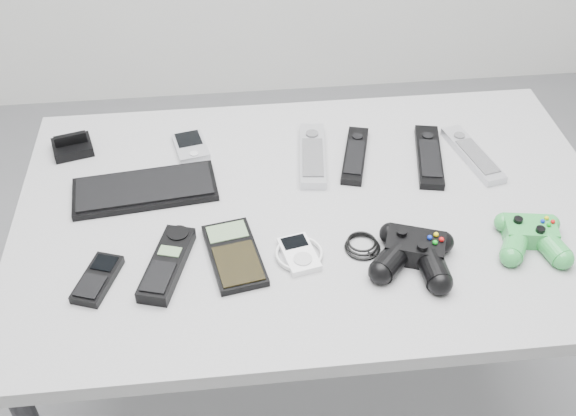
{
  "coord_description": "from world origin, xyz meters",
  "views": [
    {
      "loc": [
        -0.06,
        -0.97,
        1.67
      ],
      "look_at": [
        0.04,
        0.0,
        0.81
      ],
      "focal_mm": 42.0,
      "sensor_mm": 36.0,
      "label": 1
    }
  ],
  "objects": [
    {
      "name": "desk",
      "position": [
        0.1,
        0.02,
        0.72
      ],
      "size": [
        1.18,
        0.76,
        0.79
      ],
      "color": "gray",
      "rests_on": "floor"
    },
    {
      "name": "pda_keyboard",
      "position": [
        -0.24,
        0.1,
        0.8
      ],
      "size": [
        0.3,
        0.15,
        0.02
      ],
      "primitive_type": "cube",
      "rotation": [
        0.0,
        0.0,
        0.11
      ],
      "color": "black",
      "rests_on": "desk"
    },
    {
      "name": "controller_green",
      "position": [
        0.48,
        -0.13,
        0.81
      ],
      "size": [
        0.15,
        0.16,
        0.04
      ],
      "primitive_type": null,
      "rotation": [
        0.0,
        0.0,
        -0.17
      ],
      "color": "#268B37",
      "rests_on": "desk"
    },
    {
      "name": "remote_silver_b",
      "position": [
        0.46,
        0.14,
        0.8
      ],
      "size": [
        0.09,
        0.21,
        0.02
      ],
      "primitive_type": "cube",
      "rotation": [
        0.0,
        0.0,
        0.21
      ],
      "color": "#B3B4BA",
      "rests_on": "desk"
    },
    {
      "name": "calculator",
      "position": [
        -0.07,
        -0.1,
        0.8
      ],
      "size": [
        0.12,
        0.18,
        0.02
      ],
      "primitive_type": "cube",
      "rotation": [
        0.0,
        0.0,
        0.18
      ],
      "color": "black",
      "rests_on": "desk"
    },
    {
      "name": "cordless_handset",
      "position": [
        -0.19,
        -0.12,
        0.8
      ],
      "size": [
        0.1,
        0.18,
        0.03
      ],
      "primitive_type": "cube",
      "rotation": [
        0.0,
        0.0,
        -0.29
      ],
      "color": "black",
      "rests_on": "desk"
    },
    {
      "name": "remote_silver_a",
      "position": [
        0.11,
        0.18,
        0.8
      ],
      "size": [
        0.08,
        0.22,
        0.02
      ],
      "primitive_type": "cube",
      "rotation": [
        0.0,
        0.0,
        -0.12
      ],
      "color": "#B2B4BA",
      "rests_on": "desk"
    },
    {
      "name": "controller_black",
      "position": [
        0.25,
        -0.15,
        0.81
      ],
      "size": [
        0.29,
        0.23,
        0.05
      ],
      "primitive_type": null,
      "rotation": [
        0.0,
        0.0,
        -0.35
      ],
      "color": "black",
      "rests_on": "desk"
    },
    {
      "name": "pda",
      "position": [
        -0.15,
        0.24,
        0.8
      ],
      "size": [
        0.09,
        0.11,
        0.02
      ],
      "primitive_type": "cube",
      "rotation": [
        0.0,
        0.0,
        0.21
      ],
      "color": "#B2B4BA",
      "rests_on": "desk"
    },
    {
      "name": "dock_bracket",
      "position": [
        -0.4,
        0.26,
        0.81
      ],
      "size": [
        0.1,
        0.09,
        0.04
      ],
      "primitive_type": "cube",
      "rotation": [
        0.0,
        0.0,
        0.26
      ],
      "color": "black",
      "rests_on": "desk"
    },
    {
      "name": "remote_black_a",
      "position": [
        0.21,
        0.17,
        0.8
      ],
      "size": [
        0.09,
        0.2,
        0.02
      ],
      "primitive_type": "cube",
      "rotation": [
        0.0,
        0.0,
        -0.27
      ],
      "color": "black",
      "rests_on": "desk"
    },
    {
      "name": "remote_black_b",
      "position": [
        0.36,
        0.15,
        0.8
      ],
      "size": [
        0.09,
        0.21,
        0.02
      ],
      "primitive_type": "cube",
      "rotation": [
        0.0,
        0.0,
        -0.2
      ],
      "color": "black",
      "rests_on": "desk"
    },
    {
      "name": "mp3_player",
      "position": [
        0.05,
        -0.11,
        0.8
      ],
      "size": [
        0.11,
        0.11,
        0.02
      ],
      "primitive_type": "cube",
      "rotation": [
        0.0,
        0.0,
        0.21
      ],
      "color": "white",
      "rests_on": "desk"
    },
    {
      "name": "mobile_phone",
      "position": [
        -0.31,
        -0.14,
        0.8
      ],
      "size": [
        0.09,
        0.12,
        0.02
      ],
      "primitive_type": "cube",
      "rotation": [
        0.0,
        0.0,
        -0.34
      ],
      "color": "black",
      "rests_on": "desk"
    }
  ]
}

